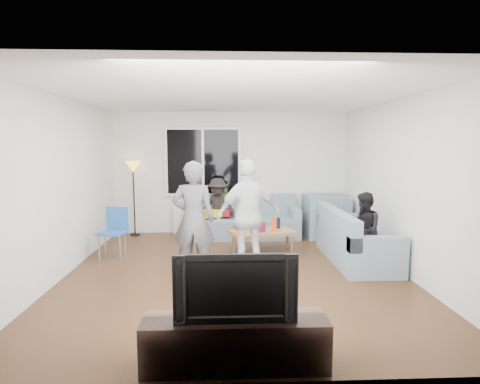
{
  "coord_description": "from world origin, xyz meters",
  "views": [
    {
      "loc": [
        -0.18,
        -5.7,
        1.93
      ],
      "look_at": [
        0.1,
        0.6,
        1.15
      ],
      "focal_mm": 29.27,
      "sensor_mm": 36.0,
      "label": 1
    }
  ],
  "objects_px": {
    "side_chair": "(112,233)",
    "spectator_back": "(218,208)",
    "player_right": "(249,216)",
    "television": "(235,285)",
    "sofa_right_section": "(356,235)",
    "tv_console": "(235,342)",
    "spectator_right": "(364,230)",
    "floor_lamp": "(134,199)",
    "player_left": "(194,220)",
    "coffee_table": "(262,242)",
    "sofa_back_section": "(243,217)"
  },
  "relations": [
    {
      "from": "side_chair",
      "to": "spectator_back",
      "type": "xyz_separation_m",
      "value": [
        1.76,
        1.47,
        0.19
      ]
    },
    {
      "from": "player_right",
      "to": "television",
      "type": "xyz_separation_m",
      "value": [
        -0.28,
        -2.54,
        -0.12
      ]
    },
    {
      "from": "sofa_right_section",
      "to": "tv_console",
      "type": "distance_m",
      "value": 3.7
    },
    {
      "from": "spectator_right",
      "to": "television",
      "type": "bearing_deg",
      "value": -32.98
    },
    {
      "from": "side_chair",
      "to": "television",
      "type": "xyz_separation_m",
      "value": [
        1.97,
        -3.33,
        0.31
      ]
    },
    {
      "from": "sofa_right_section",
      "to": "side_chair",
      "type": "height_order",
      "value": "side_chair"
    },
    {
      "from": "floor_lamp",
      "to": "television",
      "type": "relative_size",
      "value": 1.51
    },
    {
      "from": "player_left",
      "to": "tv_console",
      "type": "relative_size",
      "value": 1.06
    },
    {
      "from": "television",
      "to": "player_right",
      "type": "bearing_deg",
      "value": 83.66
    },
    {
      "from": "spectator_back",
      "to": "sofa_right_section",
      "type": "bearing_deg",
      "value": -21.17
    },
    {
      "from": "coffee_table",
      "to": "player_right",
      "type": "height_order",
      "value": "player_right"
    },
    {
      "from": "side_chair",
      "to": "television",
      "type": "distance_m",
      "value": 3.89
    },
    {
      "from": "player_right",
      "to": "sofa_back_section",
      "type": "bearing_deg",
      "value": -108.32
    },
    {
      "from": "tv_console",
      "to": "coffee_table",
      "type": "bearing_deg",
      "value": 80.71
    },
    {
      "from": "tv_console",
      "to": "floor_lamp",
      "type": "bearing_deg",
      "value": 111.45
    },
    {
      "from": "sofa_back_section",
      "to": "coffee_table",
      "type": "distance_m",
      "value": 1.25
    },
    {
      "from": "coffee_table",
      "to": "player_right",
      "type": "distance_m",
      "value": 1.25
    },
    {
      "from": "player_left",
      "to": "spectator_back",
      "type": "xyz_separation_m",
      "value": [
        0.31,
        2.45,
        -0.23
      ]
    },
    {
      "from": "player_left",
      "to": "tv_console",
      "type": "bearing_deg",
      "value": 107.28
    },
    {
      "from": "tv_console",
      "to": "television",
      "type": "relative_size",
      "value": 1.55
    },
    {
      "from": "player_right",
      "to": "television",
      "type": "height_order",
      "value": "player_right"
    },
    {
      "from": "sofa_back_section",
      "to": "tv_console",
      "type": "relative_size",
      "value": 1.44
    },
    {
      "from": "coffee_table",
      "to": "television",
      "type": "relative_size",
      "value": 1.06
    },
    {
      "from": "coffee_table",
      "to": "player_left",
      "type": "bearing_deg",
      "value": -132.47
    },
    {
      "from": "spectator_right",
      "to": "tv_console",
      "type": "xyz_separation_m",
      "value": [
        -2.1,
        -2.69,
        -0.37
      ]
    },
    {
      "from": "coffee_table",
      "to": "spectator_back",
      "type": "relative_size",
      "value": 0.89
    },
    {
      "from": "sofa_right_section",
      "to": "coffee_table",
      "type": "xyz_separation_m",
      "value": [
        -1.51,
        0.53,
        -0.22
      ]
    },
    {
      "from": "sofa_back_section",
      "to": "tv_console",
      "type": "height_order",
      "value": "sofa_back_section"
    },
    {
      "from": "spectator_right",
      "to": "coffee_table",
      "type": "bearing_deg",
      "value": -115.17
    },
    {
      "from": "player_left",
      "to": "sofa_back_section",
      "type": "bearing_deg",
      "value": -104.47
    },
    {
      "from": "player_left",
      "to": "tv_console",
      "type": "distance_m",
      "value": 2.49
    },
    {
      "from": "sofa_right_section",
      "to": "player_left",
      "type": "distance_m",
      "value": 2.74
    },
    {
      "from": "player_right",
      "to": "sofa_right_section",
      "type": "bearing_deg",
      "value": 177.61
    },
    {
      "from": "spectator_back",
      "to": "tv_console",
      "type": "distance_m",
      "value": 4.82
    },
    {
      "from": "coffee_table",
      "to": "side_chair",
      "type": "distance_m",
      "value": 2.58
    },
    {
      "from": "sofa_back_section",
      "to": "player_left",
      "type": "xyz_separation_m",
      "value": [
        -0.84,
        -2.42,
        0.42
      ]
    },
    {
      "from": "coffee_table",
      "to": "spectator_right",
      "type": "relative_size",
      "value": 0.93
    },
    {
      "from": "player_right",
      "to": "tv_console",
      "type": "distance_m",
      "value": 2.64
    },
    {
      "from": "side_chair",
      "to": "tv_console",
      "type": "height_order",
      "value": "side_chair"
    },
    {
      "from": "spectator_back",
      "to": "tv_console",
      "type": "bearing_deg",
      "value": -71.26
    },
    {
      "from": "floor_lamp",
      "to": "tv_console",
      "type": "distance_m",
      "value": 5.43
    },
    {
      "from": "coffee_table",
      "to": "side_chair",
      "type": "bearing_deg",
      "value": -174.8
    },
    {
      "from": "coffee_table",
      "to": "television",
      "type": "xyz_separation_m",
      "value": [
        -0.58,
        -3.57,
        0.54
      ]
    },
    {
      "from": "coffee_table",
      "to": "tv_console",
      "type": "distance_m",
      "value": 3.61
    },
    {
      "from": "floor_lamp",
      "to": "sofa_back_section",
      "type": "bearing_deg",
      "value": -6.36
    },
    {
      "from": "spectator_right",
      "to": "television",
      "type": "height_order",
      "value": "spectator_right"
    },
    {
      "from": "spectator_right",
      "to": "spectator_back",
      "type": "relative_size",
      "value": 0.96
    },
    {
      "from": "sofa_back_section",
      "to": "player_left",
      "type": "height_order",
      "value": "player_left"
    },
    {
      "from": "sofa_right_section",
      "to": "player_right",
      "type": "bearing_deg",
      "value": 105.2
    },
    {
      "from": "spectator_back",
      "to": "television",
      "type": "xyz_separation_m",
      "value": [
        0.21,
        -4.8,
        0.12
      ]
    }
  ]
}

